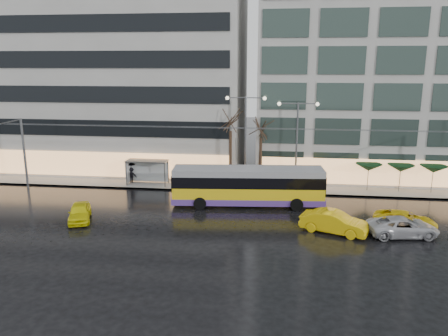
% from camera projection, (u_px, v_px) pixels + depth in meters
% --- Properties ---
extents(ground, '(140.00, 140.00, 0.00)m').
position_uv_depth(ground, '(209.00, 226.00, 33.92)').
color(ground, black).
rests_on(ground, ground).
extents(sidewalk, '(80.00, 10.00, 0.15)m').
position_uv_depth(sidewalk, '(247.00, 179.00, 47.17)').
color(sidewalk, gray).
rests_on(sidewalk, ground).
extents(kerb, '(80.00, 0.10, 0.15)m').
position_uv_depth(kerb, '(243.00, 192.00, 42.39)').
color(kerb, slate).
rests_on(kerb, ground).
extents(building_left, '(34.00, 14.00, 22.00)m').
position_uv_depth(building_left, '(99.00, 73.00, 51.53)').
color(building_left, '#9F9D98').
rests_on(building_left, sidewalk).
extents(building_right, '(32.00, 14.00, 25.00)m').
position_uv_depth(building_right, '(409.00, 60.00, 47.02)').
color(building_right, '#9F9D98').
rests_on(building_right, sidewalk).
extents(trolleybus, '(13.37, 5.45, 6.12)m').
position_uv_depth(trolleybus, '(248.00, 187.00, 38.40)').
color(trolleybus, yellow).
rests_on(trolleybus, ground).
extents(catenary, '(42.24, 5.12, 7.00)m').
position_uv_depth(catenary, '(232.00, 152.00, 40.46)').
color(catenary, '#595B60').
rests_on(catenary, ground).
extents(bus_shelter, '(4.20, 1.60, 2.51)m').
position_uv_depth(bus_shelter, '(144.00, 166.00, 44.76)').
color(bus_shelter, '#595B60').
rests_on(bus_shelter, sidewalk).
extents(street_lamp_near, '(3.96, 0.36, 9.03)m').
position_uv_depth(street_lamp_near, '(246.00, 129.00, 42.69)').
color(street_lamp_near, '#595B60').
rests_on(street_lamp_near, sidewalk).
extents(street_lamp_far, '(3.96, 0.36, 8.53)m').
position_uv_depth(street_lamp_far, '(297.00, 133.00, 42.17)').
color(street_lamp_far, '#595B60').
rests_on(street_lamp_far, sidewalk).
extents(tree_a, '(3.20, 3.20, 8.40)m').
position_uv_depth(tree_a, '(231.00, 118.00, 42.81)').
color(tree_a, black).
rests_on(tree_a, sidewalk).
extents(tree_b, '(3.20, 3.20, 7.70)m').
position_uv_depth(tree_b, '(261.00, 125.00, 42.81)').
color(tree_b, black).
rests_on(tree_b, sidewalk).
extents(parasol_a, '(2.50, 2.50, 2.65)m').
position_uv_depth(parasol_a, '(369.00, 167.00, 42.30)').
color(parasol_a, '#595B60').
rests_on(parasol_a, sidewalk).
extents(parasol_b, '(2.50, 2.50, 2.65)m').
position_uv_depth(parasol_b, '(401.00, 168.00, 41.94)').
color(parasol_b, '#595B60').
rests_on(parasol_b, sidewalk).
extents(parasol_c, '(2.50, 2.50, 2.65)m').
position_uv_depth(parasol_c, '(433.00, 169.00, 41.58)').
color(parasol_c, '#595B60').
rests_on(parasol_c, sidewalk).
extents(taxi_a, '(2.95, 4.38, 1.38)m').
position_uv_depth(taxi_a, '(80.00, 212.00, 34.88)').
color(taxi_a, yellow).
rests_on(taxi_a, ground).
extents(taxi_b, '(5.24, 3.41, 1.63)m').
position_uv_depth(taxi_b, '(334.00, 222.00, 32.34)').
color(taxi_b, yellow).
rests_on(taxi_b, ground).
extents(taxi_c, '(5.07, 3.61, 1.28)m').
position_uv_depth(taxi_c, '(405.00, 220.00, 33.25)').
color(taxi_c, yellow).
rests_on(taxi_c, ground).
extents(sedan_silver, '(5.32, 3.01, 1.40)m').
position_uv_depth(sedan_silver, '(403.00, 227.00, 31.75)').
color(sedan_silver, '#B3B2B7').
rests_on(sedan_silver, ground).
extents(pedestrian_a, '(1.26, 1.27, 2.19)m').
position_uv_depth(pedestrian_a, '(180.00, 174.00, 43.13)').
color(pedestrian_a, black).
rests_on(pedestrian_a, sidewalk).
extents(pedestrian_b, '(1.08, 0.98, 1.82)m').
position_uv_depth(pedestrian_b, '(180.00, 174.00, 45.43)').
color(pedestrian_b, black).
rests_on(pedestrian_b, sidewalk).
extents(pedestrian_c, '(1.08, 0.91, 2.11)m').
position_uv_depth(pedestrian_c, '(131.00, 172.00, 45.38)').
color(pedestrian_c, black).
rests_on(pedestrian_c, sidewalk).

